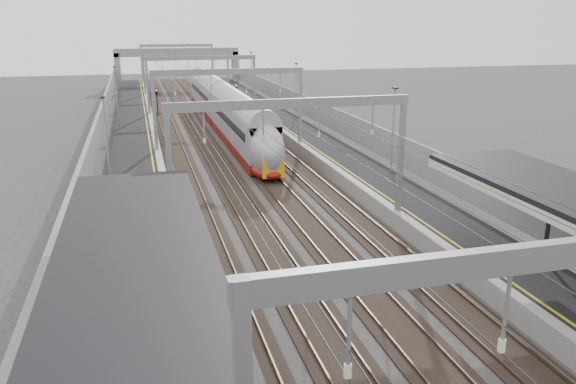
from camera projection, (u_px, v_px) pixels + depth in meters
platform_left at (136, 149)px, 49.88m from camera, size 4.00×120.00×1.00m
platform_right at (308, 140)px, 53.85m from camera, size 4.00×120.00×1.00m
tracks at (226, 149)px, 51.99m from camera, size 11.40×140.00×0.20m
overhead_line at (213, 76)px, 56.35m from camera, size 13.00×140.00×6.60m
overbridge at (177, 57)px, 101.31m from camera, size 22.00×2.20×6.90m
wall_left at (97, 139)px, 48.77m from camera, size 0.30×120.00×3.20m
wall_right at (340, 127)px, 54.32m from camera, size 0.30×120.00×3.20m
train at (226, 113)px, 60.23m from camera, size 2.57×46.87×4.07m
signal_green at (157, 97)px, 69.76m from camera, size 0.32×0.32×3.48m
signal_red_near at (217, 90)px, 77.41m from camera, size 0.32×0.32×3.48m
signal_red_far at (236, 91)px, 75.43m from camera, size 0.32×0.32×3.48m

